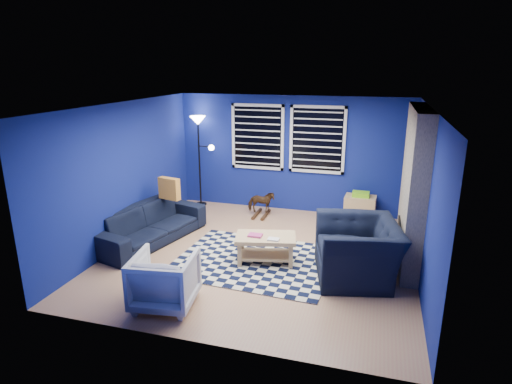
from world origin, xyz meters
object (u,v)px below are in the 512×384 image
at_px(sofa, 150,224).
at_px(rocking_horse, 261,202).
at_px(armchair_big, 357,250).
at_px(tv, 413,159).
at_px(coffee_table, 266,243).
at_px(armchair_bent, 165,280).
at_px(cabinet, 360,208).
at_px(floor_lamp, 199,133).

xyz_separation_m(sofa, rocking_horse, (1.59, 1.87, -0.02)).
bearing_deg(armchair_big, tv, 147.53).
height_order(tv, coffee_table, tv).
relative_size(sofa, coffee_table, 2.12).
relative_size(armchair_bent, rocking_horse, 1.45).
height_order(armchair_big, rocking_horse, armchair_big).
distance_m(armchair_big, cabinet, 2.55).
bearing_deg(tv, sofa, -156.64).
relative_size(armchair_bent, floor_lamp, 0.40).
height_order(armchair_big, armchair_bent, armchair_big).
bearing_deg(armchair_bent, sofa, -63.55).
xyz_separation_m(armchair_bent, rocking_horse, (0.29, 3.77, -0.06)).
height_order(tv, cabinet, tv).
bearing_deg(armchair_big, rocking_horse, -149.14).
height_order(armchair_bent, coffee_table, armchair_bent).
xyz_separation_m(sofa, coffee_table, (2.25, -0.27, 0.00)).
bearing_deg(armchair_big, floor_lamp, -137.93).
bearing_deg(armchair_bent, tv, -138.00).
xyz_separation_m(armchair_big, coffee_table, (-1.45, 0.09, -0.10)).
bearing_deg(armchair_bent, coffee_table, -128.29).
relative_size(tv, sofa, 0.44).
bearing_deg(sofa, rocking_horse, -26.39).
relative_size(tv, armchair_big, 0.75).
bearing_deg(sofa, tv, -52.64).
relative_size(armchair_big, cabinet, 2.08).
distance_m(coffee_table, floor_lamp, 3.56).
height_order(rocking_horse, floor_lamp, floor_lamp).
height_order(tv, armchair_big, tv).
bearing_deg(rocking_horse, coffee_table, -176.05).
bearing_deg(sofa, coffee_table, -82.83).
xyz_separation_m(tv, rocking_horse, (-2.96, -0.09, -1.09)).
bearing_deg(sofa, armchair_big, -81.58).
bearing_deg(sofa, armchair_bent, -131.62).
distance_m(sofa, floor_lamp, 2.58).
relative_size(sofa, cabinet, 3.50).
distance_m(armchair_bent, cabinet, 4.69).
bearing_deg(floor_lamp, cabinet, -0.49).
xyz_separation_m(armchair_bent, cabinet, (2.32, 4.08, -0.10)).
height_order(sofa, coffee_table, sofa).
bearing_deg(tv, coffee_table, -135.77).
relative_size(sofa, floor_lamp, 1.11).
height_order(tv, armchair_bent, tv).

